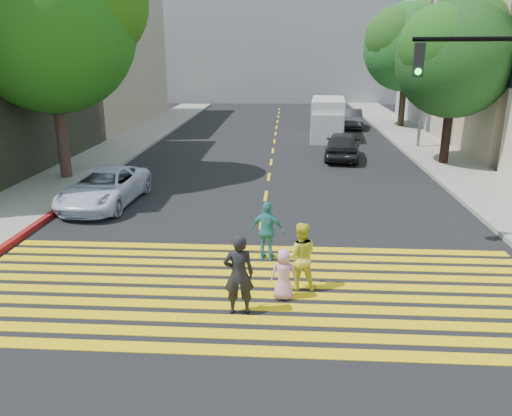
# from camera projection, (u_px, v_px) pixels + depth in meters

# --- Properties ---
(ground) EXTENTS (120.00, 120.00, 0.00)m
(ground) POSITION_uv_depth(u_px,v_px,m) (247.00, 317.00, 10.16)
(ground) COLOR black
(sidewalk_left) EXTENTS (3.00, 40.00, 0.15)m
(sidewalk_left) POSITION_uv_depth(u_px,v_px,m) (141.00, 136.00, 31.59)
(sidewalk_left) COLOR gray
(sidewalk_left) RESTS_ON ground
(sidewalk_right) EXTENTS (3.00, 60.00, 0.15)m
(sidewalk_right) POSITION_uv_depth(u_px,v_px,m) (448.00, 163.00, 23.92)
(sidewalk_right) COLOR gray
(sidewalk_right) RESTS_ON ground
(curb_red) EXTENTS (0.20, 8.00, 0.16)m
(curb_red) POSITION_uv_depth(u_px,v_px,m) (51.00, 215.00, 16.26)
(curb_red) COLOR maroon
(curb_red) RESTS_ON ground
(crosswalk) EXTENTS (13.40, 5.30, 0.01)m
(crosswalk) POSITION_uv_depth(u_px,v_px,m) (251.00, 289.00, 11.37)
(crosswalk) COLOR yellow
(crosswalk) RESTS_ON ground
(lane_line) EXTENTS (0.12, 34.40, 0.01)m
(lane_line) POSITION_uv_depth(u_px,v_px,m) (275.00, 137.00, 31.59)
(lane_line) COLOR yellow
(lane_line) RESTS_ON ground
(building_left_tan) EXTENTS (12.00, 16.00, 10.00)m
(building_left_tan) POSITION_uv_depth(u_px,v_px,m) (58.00, 54.00, 36.27)
(building_left_tan) COLOR tan
(building_left_tan) RESTS_ON ground
(building_right_grey) EXTENTS (10.00, 10.00, 10.00)m
(building_right_grey) POSITION_uv_depth(u_px,v_px,m) (484.00, 54.00, 36.35)
(building_right_grey) COLOR gray
(building_right_grey) RESTS_ON ground
(backdrop_block) EXTENTS (30.00, 8.00, 12.00)m
(backdrop_block) POSITION_uv_depth(u_px,v_px,m) (282.00, 44.00, 54.08)
(backdrop_block) COLOR gray
(backdrop_block) RESTS_ON ground
(tree_left) EXTENTS (7.54, 7.02, 9.56)m
(tree_left) POSITION_uv_depth(u_px,v_px,m) (51.00, 17.00, 19.17)
(tree_left) COLOR black
(tree_left) RESTS_ON ground
(tree_right_near) EXTENTS (6.70, 6.63, 7.60)m
(tree_right_near) POSITION_uv_depth(u_px,v_px,m) (457.00, 53.00, 22.23)
(tree_right_near) COLOR black
(tree_right_near) RESTS_ON ground
(tree_right_far) EXTENTS (7.68, 7.64, 8.57)m
(tree_right_far) POSITION_uv_depth(u_px,v_px,m) (408.00, 42.00, 33.86)
(tree_right_far) COLOR black
(tree_right_far) RESTS_ON ground
(pedestrian_man) EXTENTS (0.68, 0.50, 1.72)m
(pedestrian_man) POSITION_uv_depth(u_px,v_px,m) (239.00, 274.00, 10.10)
(pedestrian_man) COLOR black
(pedestrian_man) RESTS_ON ground
(pedestrian_woman) EXTENTS (0.79, 0.63, 1.58)m
(pedestrian_woman) POSITION_uv_depth(u_px,v_px,m) (300.00, 256.00, 11.19)
(pedestrian_woman) COLOR yellow
(pedestrian_woman) RESTS_ON ground
(pedestrian_child) EXTENTS (0.60, 0.42, 1.15)m
(pedestrian_child) POSITION_uv_depth(u_px,v_px,m) (284.00, 274.00, 10.78)
(pedestrian_child) COLOR #EB9DC7
(pedestrian_child) RESTS_ON ground
(pedestrian_extra) EXTENTS (0.98, 0.61, 1.55)m
(pedestrian_extra) POSITION_uv_depth(u_px,v_px,m) (267.00, 231.00, 12.80)
(pedestrian_extra) COLOR teal
(pedestrian_extra) RESTS_ON ground
(white_sedan) EXTENTS (2.36, 4.67, 1.27)m
(white_sedan) POSITION_uv_depth(u_px,v_px,m) (104.00, 187.00, 17.48)
(white_sedan) COLOR silver
(white_sedan) RESTS_ON ground
(dark_car_near) EXTENTS (2.20, 4.36, 1.42)m
(dark_car_near) POSITION_uv_depth(u_px,v_px,m) (343.00, 145.00, 24.98)
(dark_car_near) COLOR black
(dark_car_near) RESTS_ON ground
(silver_car) EXTENTS (1.99, 4.57, 1.31)m
(silver_car) POSITION_uv_depth(u_px,v_px,m) (328.00, 117.00, 36.47)
(silver_car) COLOR #9B9B9B
(silver_car) RESTS_ON ground
(dark_car_parked) EXTENTS (1.59, 4.04, 1.31)m
(dark_car_parked) POSITION_uv_depth(u_px,v_px,m) (351.00, 119.00, 35.32)
(dark_car_parked) COLOR black
(dark_car_parked) RESTS_ON ground
(white_van) EXTENTS (2.31, 5.28, 2.43)m
(white_van) POSITION_uv_depth(u_px,v_px,m) (328.00, 120.00, 30.80)
(white_van) COLOR silver
(white_van) RESTS_ON ground
(street_lamp) EXTENTS (2.21, 0.68, 9.83)m
(street_lamp) POSITION_uv_depth(u_px,v_px,m) (424.00, 43.00, 26.21)
(street_lamp) COLOR gray
(street_lamp) RESTS_ON ground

